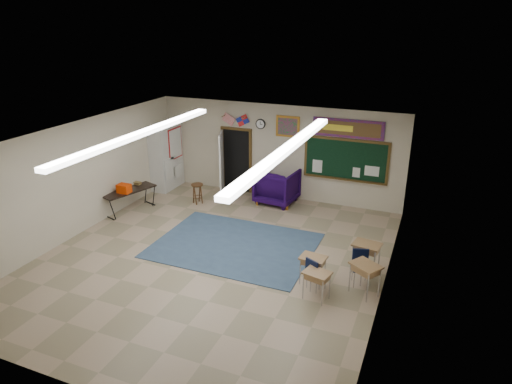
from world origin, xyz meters
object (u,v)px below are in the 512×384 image
at_px(wingback_armchair, 277,186).
at_px(wooden_stool, 197,193).
at_px(student_desk_front_left, 313,269).
at_px(student_desk_front_right, 366,256).
at_px(folding_table, 130,200).

height_order(wingback_armchair, wooden_stool, wingback_armchair).
xyz_separation_m(student_desk_front_left, student_desk_front_right, (0.99, 0.92, 0.04)).
relative_size(wingback_armchair, student_desk_front_left, 1.81).
xyz_separation_m(student_desk_front_left, wooden_stool, (-4.60, 3.12, -0.04)).
bearing_deg(wooden_stool, folding_table, -140.18).
distance_m(student_desk_front_left, wooden_stool, 5.55).
bearing_deg(folding_table, wingback_armchair, 49.58).
bearing_deg(student_desk_front_left, folding_table, 169.66).
relative_size(student_desk_front_left, wooden_stool, 1.03).
distance_m(wingback_armchair, student_desk_front_left, 4.74).
bearing_deg(wingback_armchair, folding_table, 37.19).
bearing_deg(student_desk_front_right, folding_table, -177.49).
relative_size(student_desk_front_left, student_desk_front_right, 0.90).
bearing_deg(wingback_armchair, student_desk_front_right, 141.78).
relative_size(folding_table, wooden_stool, 2.70).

